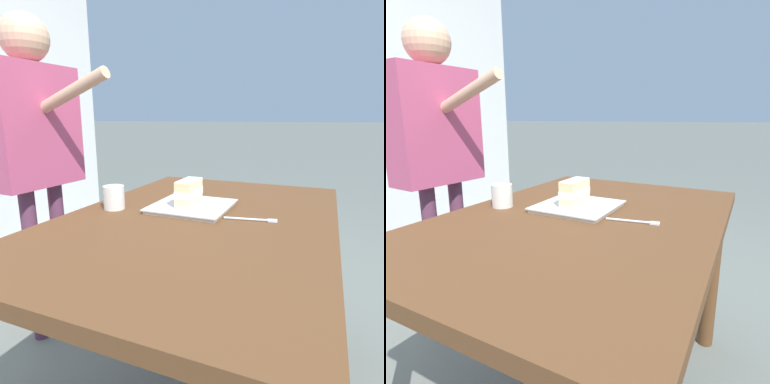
# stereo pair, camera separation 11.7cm
# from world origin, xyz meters

# --- Properties ---
(patio_table) EXTENTS (1.25, 0.86, 0.74)m
(patio_table) POSITION_xyz_m (0.00, 0.00, 0.63)
(patio_table) COLOR brown
(patio_table) RESTS_ON ground
(dessert_plate) EXTENTS (0.27, 0.27, 0.02)m
(dessert_plate) POSITION_xyz_m (-0.07, -0.06, 0.75)
(dessert_plate) COLOR white
(dessert_plate) RESTS_ON patio_table
(cake_slice) EXTENTS (0.13, 0.07, 0.09)m
(cake_slice) POSITION_xyz_m (-0.06, -0.07, 0.80)
(cake_slice) COLOR beige
(cake_slice) RESTS_ON dessert_plate
(dessert_fork) EXTENTS (0.05, 0.17, 0.01)m
(dessert_fork) POSITION_xyz_m (-0.02, 0.18, 0.74)
(dessert_fork) COLOR silver
(dessert_fork) RESTS_ON patio_table
(coffee_cup) EXTENTS (0.08, 0.08, 0.08)m
(coffee_cup) POSITION_xyz_m (0.04, -0.32, 0.78)
(coffee_cup) COLOR silver
(coffee_cup) RESTS_ON patio_table
(diner_person) EXTENTS (0.42, 0.54, 1.49)m
(diner_person) POSITION_xyz_m (-0.12, -0.84, 1.00)
(diner_person) COLOR #5D3049
(diner_person) RESTS_ON ground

